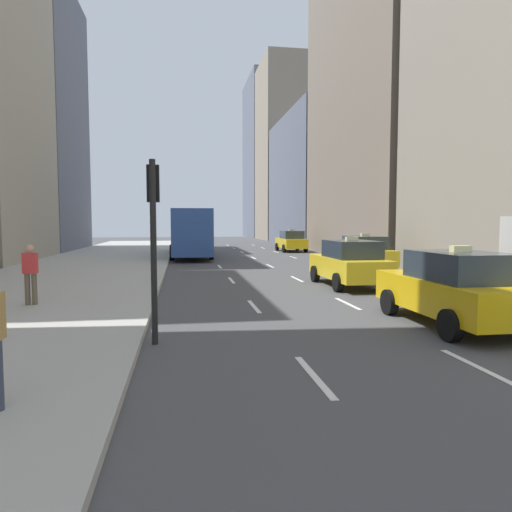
% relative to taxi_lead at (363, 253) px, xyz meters
% --- Properties ---
extents(sidewalk_left, '(8.00, 66.00, 0.15)m').
position_rel_taxi_lead_xyz_m(sidewalk_left, '(-13.80, 4.00, -0.81)').
color(sidewalk_left, '#ADAAA3').
rests_on(sidewalk_left, ground).
extents(lane_markings, '(5.72, 56.00, 0.01)m').
position_rel_taxi_lead_xyz_m(lane_markings, '(-4.20, -0.00, -0.87)').
color(lane_markings, white).
rests_on(lane_markings, ground).
extents(building_row_right, '(6.00, 87.00, 36.06)m').
position_rel_taxi_lead_xyz_m(building_row_right, '(5.20, 17.75, 12.31)').
color(building_row_right, gray).
rests_on(building_row_right, ground).
extents(taxi_lead, '(2.02, 4.40, 1.87)m').
position_rel_taxi_lead_xyz_m(taxi_lead, '(0.00, 0.00, 0.00)').
color(taxi_lead, yellow).
rests_on(taxi_lead, ground).
extents(taxi_second, '(2.02, 4.40, 1.87)m').
position_rel_taxi_lead_xyz_m(taxi_second, '(-2.80, -5.42, 0.00)').
color(taxi_second, yellow).
rests_on(taxi_second, ground).
extents(taxi_third, '(2.02, 4.40, 1.87)m').
position_rel_taxi_lead_xyz_m(taxi_third, '(-2.80, -12.13, 0.00)').
color(taxi_third, yellow).
rests_on(taxi_third, ground).
extents(taxi_fourth, '(2.02, 4.40, 1.87)m').
position_rel_taxi_lead_xyz_m(taxi_fourth, '(0.00, 15.41, 0.00)').
color(taxi_fourth, yellow).
rests_on(taxi_fourth, ground).
extents(city_bus, '(2.80, 11.61, 3.25)m').
position_rel_taxi_lead_xyz_m(city_bus, '(-8.41, 11.10, 0.91)').
color(city_bus, '#2D519E').
rests_on(city_bus, ground).
extents(pedestrian_far_walking, '(0.36, 0.22, 1.65)m').
position_rel_taxi_lead_xyz_m(pedestrian_far_walking, '(-13.09, -8.54, 0.19)').
color(pedestrian_far_walking, brown).
rests_on(pedestrian_far_walking, sidewalk_left).
extents(traffic_light_pole, '(0.24, 0.42, 3.60)m').
position_rel_taxi_lead_xyz_m(traffic_light_pole, '(-9.55, -12.58, 1.53)').
color(traffic_light_pole, black).
rests_on(traffic_light_pole, ground).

